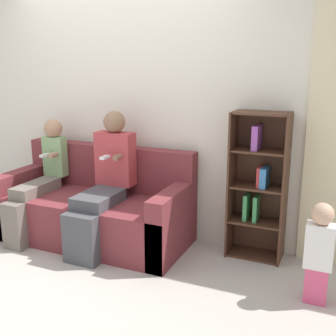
{
  "coord_description": "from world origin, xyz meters",
  "views": [
    {
      "loc": [
        2.14,
        -2.81,
        1.75
      ],
      "look_at": [
        0.66,
        0.56,
        0.8
      ],
      "focal_mm": 45.0,
      "sensor_mm": 36.0,
      "label": 1
    }
  ],
  "objects_px": {
    "toddler_standing": "(319,250)",
    "bookshelf": "(259,184)",
    "couch": "(95,210)",
    "adult_seated": "(104,180)",
    "child_seated": "(39,179)"
  },
  "relations": [
    {
      "from": "couch",
      "to": "adult_seated",
      "type": "height_order",
      "value": "adult_seated"
    },
    {
      "from": "toddler_standing",
      "to": "adult_seated",
      "type": "bearing_deg",
      "value": 173.6
    },
    {
      "from": "bookshelf",
      "to": "toddler_standing",
      "type": "bearing_deg",
      "value": -46.39
    },
    {
      "from": "adult_seated",
      "to": "child_seated",
      "type": "bearing_deg",
      "value": -177.7
    },
    {
      "from": "couch",
      "to": "bookshelf",
      "type": "xyz_separation_m",
      "value": [
        1.55,
        0.3,
        0.38
      ]
    },
    {
      "from": "toddler_standing",
      "to": "bookshelf",
      "type": "height_order",
      "value": "bookshelf"
    },
    {
      "from": "adult_seated",
      "to": "bookshelf",
      "type": "height_order",
      "value": "bookshelf"
    },
    {
      "from": "toddler_standing",
      "to": "bookshelf",
      "type": "bearing_deg",
      "value": 133.61
    },
    {
      "from": "adult_seated",
      "to": "bookshelf",
      "type": "xyz_separation_m",
      "value": [
        1.36,
        0.39,
        0.02
      ]
    },
    {
      "from": "bookshelf",
      "to": "couch",
      "type": "bearing_deg",
      "value": -169.11
    },
    {
      "from": "couch",
      "to": "toddler_standing",
      "type": "bearing_deg",
      "value": -8.39
    },
    {
      "from": "adult_seated",
      "to": "bookshelf",
      "type": "distance_m",
      "value": 1.42
    },
    {
      "from": "couch",
      "to": "adult_seated",
      "type": "bearing_deg",
      "value": -27.29
    },
    {
      "from": "child_seated",
      "to": "bookshelf",
      "type": "bearing_deg",
      "value": 11.35
    },
    {
      "from": "couch",
      "to": "toddler_standing",
      "type": "xyz_separation_m",
      "value": [
        2.13,
        -0.31,
        0.11
      ]
    }
  ]
}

